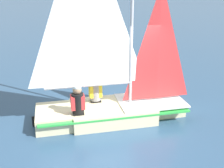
# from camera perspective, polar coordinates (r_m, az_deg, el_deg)

# --- Properties ---
(ground_plane) EXTENTS (260.00, 260.00, 0.00)m
(ground_plane) POSITION_cam_1_polar(r_m,az_deg,el_deg) (7.75, -0.00, -6.97)
(ground_plane) COLOR #2D4C6B
(sailboat_main) EXTENTS (2.02, 4.14, 5.20)m
(sailboat_main) POSITION_cam_1_polar(r_m,az_deg,el_deg) (7.40, -0.36, -1.57)
(sailboat_main) COLOR beige
(sailboat_main) RESTS_ON ground_plane
(sailor_helm) EXTENTS (0.35, 0.38, 1.16)m
(sailor_helm) POSITION_cam_1_polar(r_m,az_deg,el_deg) (7.71, -3.38, -2.05)
(sailor_helm) COLOR black
(sailor_helm) RESTS_ON ground_plane
(sailor_crew) EXTENTS (0.35, 0.38, 1.16)m
(sailor_crew) POSITION_cam_1_polar(r_m,az_deg,el_deg) (7.05, -6.96, -4.37)
(sailor_crew) COLOR black
(sailor_crew) RESTS_ON ground_plane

